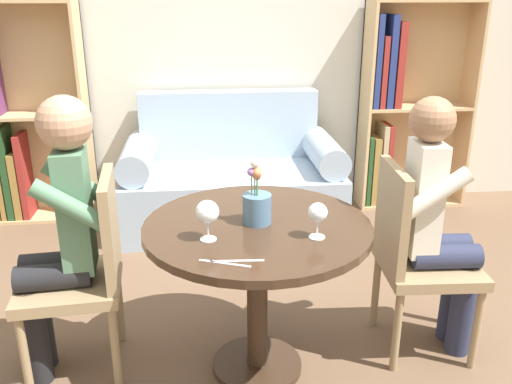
{
  "coord_description": "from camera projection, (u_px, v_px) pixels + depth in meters",
  "views": [
    {
      "loc": [
        -0.22,
        -2.02,
        1.6
      ],
      "look_at": [
        0.0,
        0.05,
        0.83
      ],
      "focal_mm": 38.0,
      "sensor_mm": 36.0,
      "label": 1
    }
  ],
  "objects": [
    {
      "name": "couch",
      "position": [
        232.0,
        181.0,
        3.92
      ],
      "size": [
        1.53,
        0.8,
        0.92
      ],
      "color": "#9EB2C6",
      "rests_on": "ground_plane"
    },
    {
      "name": "bookshelf_right",
      "position": [
        400.0,
        108.0,
        4.15
      ],
      "size": [
        0.83,
        0.28,
        1.55
      ],
      "color": "tan",
      "rests_on": "ground_plane"
    },
    {
      "name": "bookshelf_left",
      "position": [
        13.0,
        126.0,
        3.88
      ],
      "size": [
        0.83,
        0.28,
        1.55
      ],
      "color": "tan",
      "rests_on": "ground_plane"
    },
    {
      "name": "wine_glass_left",
      "position": [
        207.0,
        213.0,
        2.03
      ],
      "size": [
        0.09,
        0.09,
        0.16
      ],
      "color": "white",
      "rests_on": "round_table"
    },
    {
      "name": "person_right",
      "position": [
        438.0,
        224.0,
        2.4
      ],
      "size": [
        0.43,
        0.36,
        1.2
      ],
      "rotation": [
        0.0,
        0.0,
        1.51
      ],
      "color": "#282D47",
      "rests_on": "ground_plane"
    },
    {
      "name": "flower_vase",
      "position": [
        257.0,
        204.0,
        2.19
      ],
      "size": [
        0.12,
        0.12,
        0.27
      ],
      "color": "slate",
      "rests_on": "round_table"
    },
    {
      "name": "chair_right",
      "position": [
        414.0,
        252.0,
        2.44
      ],
      "size": [
        0.44,
        0.44,
        0.9
      ],
      "rotation": [
        0.0,
        0.0,
        1.51
      ],
      "color": "#937A56",
      "rests_on": "ground_plane"
    },
    {
      "name": "wine_glass_right",
      "position": [
        318.0,
        214.0,
        2.05
      ],
      "size": [
        0.08,
        0.08,
        0.14
      ],
      "color": "white",
      "rests_on": "round_table"
    },
    {
      "name": "ground_plane",
      "position": [
        257.0,
        367.0,
        2.46
      ],
      "size": [
        16.0,
        16.0,
        0.0
      ],
      "primitive_type": "plane",
      "color": "brown"
    },
    {
      "name": "round_table",
      "position": [
        257.0,
        255.0,
        2.26
      ],
      "size": [
        0.94,
        0.94,
        0.71
      ],
      "color": "#382619",
      "rests_on": "ground_plane"
    },
    {
      "name": "fork_left_setting",
      "position": [
        237.0,
        261.0,
        1.9
      ],
      "size": [
        0.19,
        0.02,
        0.0
      ],
      "color": "silver",
      "rests_on": "round_table"
    },
    {
      "name": "chair_left",
      "position": [
        86.0,
        268.0,
        2.3
      ],
      "size": [
        0.45,
        0.45,
        0.9
      ],
      "rotation": [
        0.0,
        0.0,
        -1.49
      ],
      "color": "#937A56",
      "rests_on": "ground_plane"
    },
    {
      "name": "person_left",
      "position": [
        59.0,
        232.0,
        2.22
      ],
      "size": [
        0.43,
        0.36,
        1.23
      ],
      "rotation": [
        0.0,
        0.0,
        -1.49
      ],
      "color": "black",
      "rests_on": "ground_plane"
    },
    {
      "name": "knife_left_setting",
      "position": [
        225.0,
        263.0,
        1.88
      ],
      "size": [
        0.18,
        0.08,
        0.0
      ],
      "color": "silver",
      "rests_on": "round_table"
    },
    {
      "name": "back_wall",
      "position": [
        226.0,
        28.0,
        3.96
      ],
      "size": [
        5.2,
        0.05,
        2.7
      ],
      "color": "beige",
      "rests_on": "ground_plane"
    }
  ]
}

